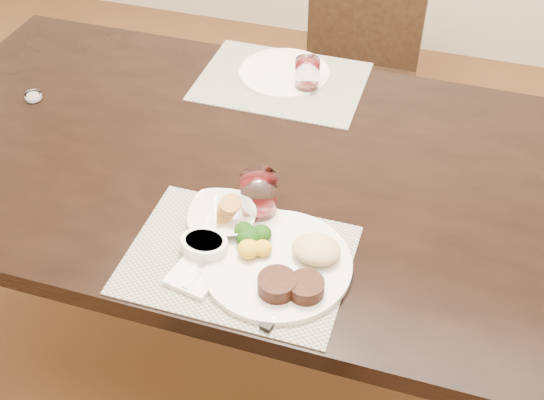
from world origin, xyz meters
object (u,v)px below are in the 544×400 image
(steak_knife, at_px, (282,299))
(dinner_plate, at_px, (283,263))
(chair_far, at_px, (356,62))
(cracker_bowl, at_px, (223,216))
(wine_glass_near, at_px, (259,198))
(far_plate, at_px, (284,73))

(steak_knife, bearing_deg, dinner_plate, 117.23)
(chair_far, height_order, cracker_bowl, chair_far)
(wine_glass_near, relative_size, far_plate, 0.43)
(dinner_plate, bearing_deg, chair_far, 96.31)
(cracker_bowl, distance_m, far_plate, 0.62)
(far_plate, bearing_deg, cracker_bowl, -85.83)
(chair_far, xyz_separation_m, dinner_plate, (0.10, -1.25, 0.27))
(chair_far, height_order, dinner_plate, chair_far)
(chair_far, distance_m, steak_knife, 1.36)
(dinner_plate, relative_size, cracker_bowl, 1.82)
(steak_knife, bearing_deg, cracker_bowl, 149.37)
(cracker_bowl, relative_size, wine_glass_near, 1.55)
(cracker_bowl, height_order, far_plate, cracker_bowl)
(wine_glass_near, xyz_separation_m, far_plate, (-0.11, 0.57, -0.04))
(dinner_plate, height_order, wine_glass_near, wine_glass_near)
(chair_far, relative_size, wine_glass_near, 8.18)
(steak_knife, relative_size, cracker_bowl, 1.48)
(cracker_bowl, distance_m, wine_glass_near, 0.09)
(cracker_bowl, xyz_separation_m, wine_glass_near, (0.07, 0.05, 0.03))
(steak_knife, height_order, wine_glass_near, wine_glass_near)
(cracker_bowl, bearing_deg, far_plate, 94.17)
(far_plate, bearing_deg, wine_glass_near, -78.88)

